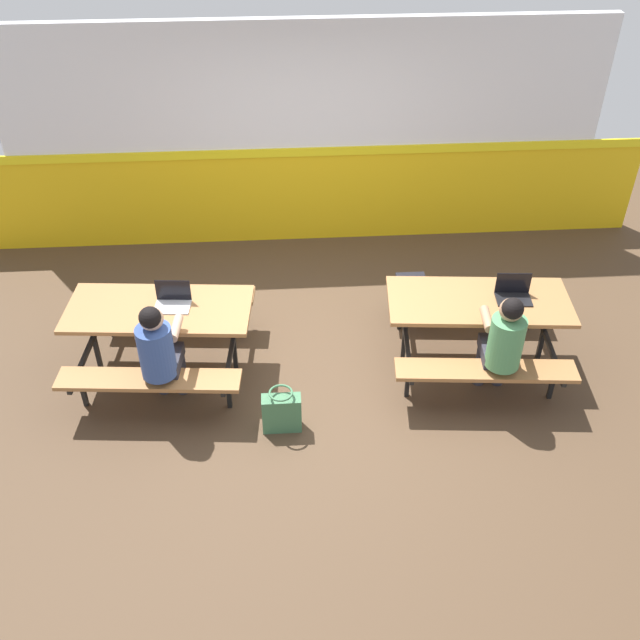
{
  "coord_description": "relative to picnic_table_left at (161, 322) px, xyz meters",
  "views": [
    {
      "loc": [
        -0.36,
        -5.3,
        4.64
      ],
      "look_at": [
        0.0,
        0.05,
        0.55
      ],
      "focal_mm": 40.69,
      "sensor_mm": 36.0,
      "label": 1
    }
  ],
  "objects": [
    {
      "name": "ground_plane",
      "position": [
        1.47,
        -0.08,
        -0.58
      ],
      "size": [
        10.0,
        10.0,
        0.02
      ],
      "primitive_type": "cube",
      "color": "#4C3826"
    },
    {
      "name": "accent_backdrop",
      "position": [
        1.47,
        2.42,
        0.67
      ],
      "size": [
        8.0,
        0.14,
        2.6
      ],
      "color": "yellow",
      "rests_on": "ground"
    },
    {
      "name": "backpack_dark",
      "position": [
        2.47,
        0.79,
        -0.36
      ],
      "size": [
        0.3,
        0.22,
        0.44
      ],
      "color": "black",
      "rests_on": "ground"
    },
    {
      "name": "laptop_dark",
      "position": [
        3.25,
        -0.07,
        0.21
      ],
      "size": [
        0.34,
        0.25,
        0.22
      ],
      "color": "black",
      "rests_on": "picnic_table_right"
    },
    {
      "name": "picnic_table_right",
      "position": [
        2.94,
        -0.08,
        0.0
      ],
      "size": [
        1.74,
        1.68,
        0.74
      ],
      "color": "#9E6B3D",
      "rests_on": "ground"
    },
    {
      "name": "student_further",
      "position": [
        3.01,
        -0.64,
        0.13
      ],
      "size": [
        0.38,
        0.53,
        1.21
      ],
      "color": "#2D2D38",
      "rests_on": "ground"
    },
    {
      "name": "laptop_silver",
      "position": [
        0.13,
        0.03,
        0.21
      ],
      "size": [
        0.34,
        0.25,
        0.22
      ],
      "color": "silver",
      "rests_on": "picnic_table_left"
    },
    {
      "name": "student_nearer",
      "position": [
        0.06,
        -0.56,
        0.13
      ],
      "size": [
        0.38,
        0.53,
        1.21
      ],
      "color": "#2D2D38",
      "rests_on": "ground"
    },
    {
      "name": "picnic_table_left",
      "position": [
        0.0,
        0.0,
        0.0
      ],
      "size": [
        1.74,
        1.68,
        0.74
      ],
      "color": "#9E6B3D",
      "rests_on": "ground"
    },
    {
      "name": "tote_bag_bright",
      "position": [
        1.08,
        -0.86,
        -0.38
      ],
      "size": [
        0.34,
        0.21,
        0.43
      ],
      "color": "#3F724C",
      "rests_on": "ground"
    }
  ]
}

